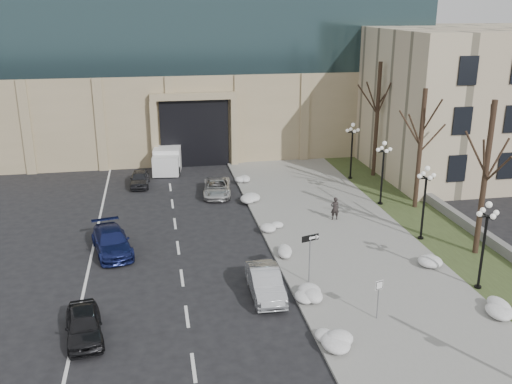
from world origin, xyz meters
TOP-DOWN VIEW (x-y plane):
  - ground at (0.00, 0.00)m, footprint 160.00×160.00m
  - sidewalk at (3.50, 14.00)m, footprint 9.00×40.00m
  - curb at (-1.00, 14.00)m, footprint 0.30×40.00m
  - grass_strip at (10.00, 14.00)m, footprint 4.00×40.00m
  - stone_wall at (12.00, 16.00)m, footprint 0.50×30.00m
  - classical_building at (22.00, 27.98)m, footprint 22.00×18.12m
  - car_a at (-11.00, 5.00)m, footprint 2.05×3.97m
  - car_b at (-2.50, 7.35)m, footprint 1.52×4.23m
  - car_c at (-10.32, 14.03)m, footprint 2.91×5.07m
  - car_d at (-3.05, 23.40)m, footprint 2.53×4.58m
  - car_e at (-8.86, 26.80)m, footprint 1.59×3.65m
  - pedestrian at (4.06, 16.56)m, footprint 0.60×0.42m
  - box_truck at (-6.41, 31.68)m, footprint 2.92×6.67m
  - one_way_sign at (0.12, 8.14)m, footprint 1.03×0.42m
  - keep_sign at (2.07, 4.06)m, footprint 0.43×0.17m
  - snow_clump_b at (-0.50, 2.54)m, footprint 1.10×1.60m
  - snow_clump_c at (-0.71, 6.65)m, footprint 1.10×1.60m
  - snow_clump_d at (-0.85, 11.65)m, footprint 1.10×1.60m
  - snow_clump_e at (-0.46, 15.41)m, footprint 1.10×1.60m
  - snow_clump_f at (-0.80, 20.99)m, footprint 1.10×1.60m
  - snow_clump_g at (-0.87, 25.59)m, footprint 1.10×1.60m
  - snow_clump_h at (7.81, 3.49)m, footprint 1.10×1.60m
  - snow_clump_i at (7.36, 9.13)m, footprint 1.10×1.60m
  - lamppost_a at (8.30, 6.00)m, footprint 1.18×1.18m
  - lamppost_b at (8.30, 12.50)m, footprint 1.18×1.18m
  - lamppost_c at (8.30, 19.00)m, footprint 1.18×1.18m
  - lamppost_d at (8.30, 25.50)m, footprint 1.18×1.18m
  - tree_near at (10.50, 10.00)m, footprint 3.20×3.20m
  - tree_mid at (10.50, 18.00)m, footprint 3.20×3.20m
  - tree_far at (10.50, 26.00)m, footprint 3.20×3.20m

SIDE VIEW (x-z plane):
  - ground at x=0.00m, z-range 0.00..0.00m
  - grass_strip at x=10.00m, z-range 0.00..0.10m
  - sidewalk at x=3.50m, z-range 0.00..0.12m
  - curb at x=-1.00m, z-range 0.00..0.14m
  - snow_clump_b at x=-0.50m, z-range 0.12..0.48m
  - snow_clump_c at x=-0.71m, z-range 0.12..0.48m
  - snow_clump_d at x=-0.85m, z-range 0.12..0.48m
  - snow_clump_e at x=-0.46m, z-range 0.12..0.48m
  - snow_clump_f at x=-0.80m, z-range 0.12..0.48m
  - snow_clump_g at x=-0.87m, z-range 0.12..0.48m
  - snow_clump_h at x=7.81m, z-range 0.12..0.48m
  - snow_clump_i at x=7.36m, z-range 0.12..0.48m
  - stone_wall at x=12.00m, z-range 0.00..0.70m
  - car_d at x=-3.05m, z-range 0.00..1.22m
  - car_e at x=-8.86m, z-range 0.00..1.23m
  - car_a at x=-11.00m, z-range 0.00..1.29m
  - car_c at x=-10.32m, z-range 0.00..1.38m
  - car_b at x=-2.50m, z-range 0.00..1.39m
  - pedestrian at x=4.06m, z-range 0.12..1.68m
  - box_truck at x=-6.41m, z-range -0.03..2.02m
  - keep_sign at x=2.07m, z-range 0.48..2.52m
  - one_way_sign at x=0.12m, z-range 0.90..3.67m
  - lamppost_a at x=8.30m, z-range 0.69..5.45m
  - lamppost_b at x=8.30m, z-range 0.69..5.45m
  - lamppost_c at x=8.30m, z-range 0.69..5.45m
  - lamppost_d at x=8.30m, z-range 0.69..5.45m
  - tree_mid at x=10.50m, z-range 1.25..9.75m
  - tree_near at x=10.50m, z-range 1.33..10.33m
  - classical_building at x=22.00m, z-range 0.00..12.00m
  - tree_far at x=10.50m, z-range 1.40..10.90m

